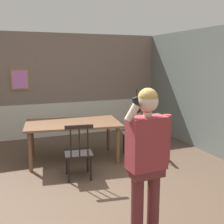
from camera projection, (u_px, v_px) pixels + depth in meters
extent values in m
plane|color=brown|center=(85.00, 204.00, 3.89)|extent=(8.23, 8.23, 0.00)
cube|color=gray|center=(42.00, 69.00, 6.98)|extent=(6.26, 0.12, 1.76)
cube|color=silver|center=(45.00, 120.00, 7.24)|extent=(6.26, 0.14, 0.88)
cube|color=silver|center=(44.00, 103.00, 7.13)|extent=(6.26, 0.05, 0.06)
cube|color=olive|center=(20.00, 79.00, 6.76)|extent=(0.45, 0.03, 0.52)
cube|color=#DC7CD4|center=(20.00, 79.00, 6.75)|extent=(0.37, 0.01, 0.44)
cube|color=brown|center=(73.00, 123.00, 5.48)|extent=(1.94, 1.30, 0.04)
cylinder|color=brown|center=(30.00, 152.00, 4.96)|extent=(0.07, 0.07, 0.73)
cylinder|color=brown|center=(118.00, 146.00, 5.33)|extent=(0.07, 0.07, 0.73)
cylinder|color=brown|center=(32.00, 139.00, 5.78)|extent=(0.07, 0.07, 0.73)
cylinder|color=brown|center=(108.00, 134.00, 6.14)|extent=(0.07, 0.07, 0.73)
cube|color=#2D2319|center=(134.00, 134.00, 5.82)|extent=(0.53, 0.53, 0.03)
cube|color=#2D2319|center=(144.00, 112.00, 5.77)|extent=(0.14, 0.44, 0.06)
cylinder|color=#2D2319|center=(145.00, 123.00, 5.68)|extent=(0.02, 0.02, 0.47)
cylinder|color=#2D2319|center=(143.00, 122.00, 5.81)|extent=(0.02, 0.02, 0.47)
cylinder|color=#2D2319|center=(142.00, 121.00, 5.93)|extent=(0.02, 0.02, 0.47)
cylinder|color=#2D2319|center=(127.00, 148.00, 5.67)|extent=(0.04, 0.04, 0.44)
cylinder|color=#2D2319|center=(124.00, 143.00, 6.01)|extent=(0.04, 0.04, 0.44)
cylinder|color=#2D2319|center=(144.00, 147.00, 5.72)|extent=(0.04, 0.04, 0.44)
cylinder|color=#2D2319|center=(140.00, 142.00, 6.06)|extent=(0.04, 0.04, 0.44)
cube|color=black|center=(78.00, 153.00, 4.70)|extent=(0.51, 0.51, 0.03)
cube|color=black|center=(79.00, 127.00, 4.41)|extent=(0.45, 0.10, 0.06)
cylinder|color=black|center=(71.00, 141.00, 4.43)|extent=(0.02, 0.02, 0.51)
cylinder|color=black|center=(79.00, 141.00, 4.46)|extent=(0.02, 0.02, 0.51)
cylinder|color=black|center=(88.00, 140.00, 4.49)|extent=(0.02, 0.02, 0.51)
cylinder|color=black|center=(67.00, 163.00, 4.88)|extent=(0.04, 0.04, 0.42)
cylinder|color=black|center=(88.00, 161.00, 4.96)|extent=(0.04, 0.04, 0.42)
cylinder|color=black|center=(69.00, 170.00, 4.53)|extent=(0.04, 0.04, 0.42)
cylinder|color=black|center=(91.00, 169.00, 4.61)|extent=(0.04, 0.04, 0.42)
cylinder|color=brown|center=(153.00, 201.00, 3.16)|extent=(0.14, 0.14, 0.81)
cylinder|color=brown|center=(137.00, 205.00, 3.07)|extent=(0.14, 0.14, 0.81)
cube|color=brown|center=(146.00, 171.00, 3.04)|extent=(0.38, 0.23, 0.12)
cube|color=#993338|center=(147.00, 143.00, 2.99)|extent=(0.43, 0.25, 0.58)
cylinder|color=#993338|center=(166.00, 139.00, 3.09)|extent=(0.09, 0.09, 0.55)
cylinder|color=beige|center=(132.00, 113.00, 2.83)|extent=(0.17, 0.12, 0.20)
cylinder|color=beige|center=(147.00, 114.00, 2.93)|extent=(0.09, 0.09, 0.05)
sphere|color=beige|center=(148.00, 102.00, 2.90)|extent=(0.22, 0.22, 0.22)
sphere|color=tan|center=(148.00, 98.00, 2.90)|extent=(0.21, 0.21, 0.21)
cube|color=black|center=(137.00, 105.00, 2.82)|extent=(0.09, 0.04, 0.17)
cylinder|color=black|center=(137.00, 93.00, 2.80)|extent=(0.01, 0.01, 0.08)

